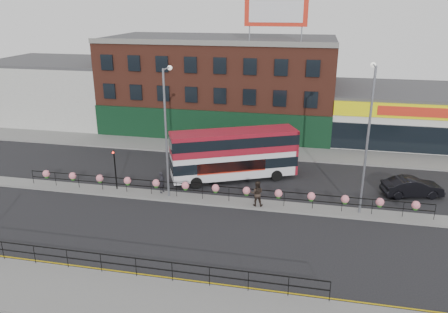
% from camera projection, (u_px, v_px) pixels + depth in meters
% --- Properties ---
extents(ground, '(120.00, 120.00, 0.00)m').
position_uv_depth(ground, '(216.00, 202.00, 32.18)').
color(ground, black).
rests_on(ground, ground).
extents(south_pavement, '(60.00, 4.00, 0.15)m').
position_uv_depth(south_pavement, '(160.00, 305.00, 21.09)').
color(south_pavement, slate).
rests_on(south_pavement, ground).
extents(north_pavement, '(60.00, 4.00, 0.15)m').
position_uv_depth(north_pavement, '(243.00, 150.00, 43.22)').
color(north_pavement, slate).
rests_on(north_pavement, ground).
extents(median, '(60.00, 1.60, 0.15)m').
position_uv_depth(median, '(216.00, 201.00, 32.16)').
color(median, slate).
rests_on(median, ground).
extents(yellow_line_inner, '(60.00, 0.10, 0.01)m').
position_uv_depth(yellow_line_inner, '(175.00, 278.00, 23.23)').
color(yellow_line_inner, gold).
rests_on(yellow_line_inner, ground).
extents(yellow_line_outer, '(60.00, 0.10, 0.01)m').
position_uv_depth(yellow_line_outer, '(174.00, 280.00, 23.07)').
color(yellow_line_outer, gold).
rests_on(yellow_line_outer, ground).
extents(brick_building, '(25.00, 12.21, 10.30)m').
position_uv_depth(brick_building, '(220.00, 84.00, 49.65)').
color(brick_building, brown).
rests_on(brick_building, ground).
extents(supermarket, '(15.00, 12.25, 5.30)m').
position_uv_depth(supermarket, '(403.00, 114.00, 46.55)').
color(supermarket, silver).
rests_on(supermarket, ground).
extents(warehouse_west, '(15.50, 12.00, 7.30)m').
position_uv_depth(warehouse_west, '(61.00, 90.00, 54.11)').
color(warehouse_west, '#B1B1AC').
rests_on(warehouse_west, ground).
extents(billboard, '(6.00, 0.29, 4.40)m').
position_uv_depth(billboard, '(276.00, 10.00, 41.11)').
color(billboard, red).
rests_on(billboard, brick_building).
extents(median_railing, '(30.04, 0.56, 1.23)m').
position_uv_depth(median_railing, '(216.00, 189.00, 31.83)').
color(median_railing, black).
rests_on(median_railing, median).
extents(south_railing, '(20.04, 0.05, 1.12)m').
position_uv_depth(south_railing, '(136.00, 263.00, 22.93)').
color(south_railing, black).
rests_on(south_railing, south_pavement).
extents(double_decker_bus, '(10.36, 6.52, 4.16)m').
position_uv_depth(double_decker_bus, '(234.00, 150.00, 35.45)').
color(double_decker_bus, silver).
rests_on(double_decker_bus, ground).
extents(car, '(3.62, 5.16, 1.46)m').
position_uv_depth(car, '(412.00, 187.00, 32.91)').
color(car, black).
rests_on(car, ground).
extents(pedestrian_a, '(0.72, 0.56, 1.69)m').
position_uv_depth(pedestrian_a, '(162.00, 182.00, 33.14)').
color(pedestrian_a, black).
rests_on(pedestrian_a, median).
extents(pedestrian_b, '(1.00, 0.82, 1.87)m').
position_uv_depth(pedestrian_b, '(257.00, 193.00, 30.95)').
color(pedestrian_b, black).
rests_on(pedestrian_b, median).
extents(lamp_column_west, '(0.34, 1.67, 9.52)m').
position_uv_depth(lamp_column_west, '(167.00, 123.00, 31.11)').
color(lamp_column_west, gray).
rests_on(lamp_column_west, median).
extents(lamp_column_east, '(0.36, 1.77, 10.08)m').
position_uv_depth(lamp_column_east, '(368.00, 128.00, 28.46)').
color(lamp_column_east, gray).
rests_on(lamp_column_east, median).
extents(traffic_light_median, '(0.15, 0.28, 3.65)m').
position_uv_depth(traffic_light_median, '(114.00, 161.00, 33.27)').
color(traffic_light_median, black).
rests_on(traffic_light_median, median).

